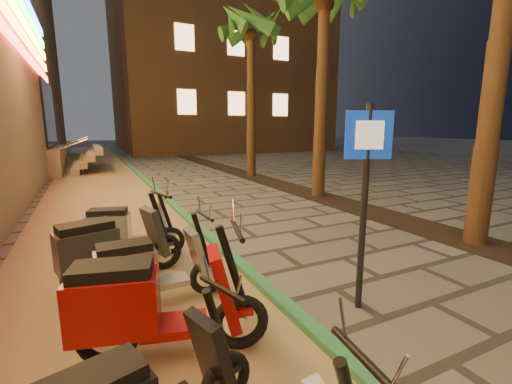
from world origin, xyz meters
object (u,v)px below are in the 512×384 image
scooter_6 (147,306)px  scooter_7 (148,270)px  scooter_8 (108,248)px  pedestrian_sign (366,181)px  scooter_9 (124,230)px

scooter_6 → scooter_7: size_ratio=1.15×
scooter_8 → pedestrian_sign: bearing=-52.2°
pedestrian_sign → scooter_7: size_ratio=1.53×
scooter_6 → scooter_7: (0.16, 1.00, -0.07)m
scooter_6 → scooter_7: scooter_6 is taller
scooter_7 → scooter_8: (-0.39, 0.86, 0.05)m
scooter_9 → scooter_7: bearing=-71.8°
scooter_8 → scooter_9: scooter_8 is taller
pedestrian_sign → scooter_9: (-2.40, 3.02, -1.10)m
pedestrian_sign → scooter_8: bearing=167.4°
scooter_6 → scooter_9: scooter_6 is taller
scooter_6 → scooter_9: bearing=103.3°
pedestrian_sign → scooter_9: 4.01m
scooter_7 → scooter_9: (-0.09, 1.89, -0.01)m
pedestrian_sign → scooter_7: pedestrian_sign is taller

